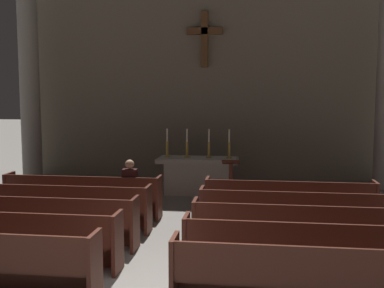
% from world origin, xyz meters
% --- Properties ---
extents(pew_left_row_2, '(3.56, 0.50, 0.95)m').
position_xyz_m(pew_left_row_2, '(-2.29, 1.03, 0.48)').
color(pew_left_row_2, '#4C2319').
rests_on(pew_left_row_2, ground).
extents(pew_left_row_3, '(3.56, 0.50, 0.95)m').
position_xyz_m(pew_left_row_3, '(-2.29, 2.09, 0.48)').
color(pew_left_row_3, '#4C2319').
rests_on(pew_left_row_3, ground).
extents(pew_left_row_4, '(3.56, 0.50, 0.95)m').
position_xyz_m(pew_left_row_4, '(-2.29, 3.16, 0.48)').
color(pew_left_row_4, '#4C2319').
rests_on(pew_left_row_4, ground).
extents(pew_left_row_5, '(3.56, 0.50, 0.95)m').
position_xyz_m(pew_left_row_5, '(-2.29, 4.22, 0.48)').
color(pew_left_row_5, '#4C2319').
rests_on(pew_left_row_5, ground).
extents(pew_right_row_1, '(3.56, 0.50, 0.95)m').
position_xyz_m(pew_right_row_1, '(2.29, -0.04, 0.48)').
color(pew_right_row_1, '#4C2319').
rests_on(pew_right_row_1, ground).
extents(pew_right_row_2, '(3.56, 0.50, 0.95)m').
position_xyz_m(pew_right_row_2, '(2.29, 1.03, 0.48)').
color(pew_right_row_2, '#4C2319').
rests_on(pew_right_row_2, ground).
extents(pew_right_row_3, '(3.56, 0.50, 0.95)m').
position_xyz_m(pew_right_row_3, '(2.29, 2.09, 0.48)').
color(pew_right_row_3, '#4C2319').
rests_on(pew_right_row_3, ground).
extents(pew_right_row_4, '(3.56, 0.50, 0.95)m').
position_xyz_m(pew_right_row_4, '(2.29, 3.16, 0.48)').
color(pew_right_row_4, '#4C2319').
rests_on(pew_right_row_4, ground).
extents(pew_right_row_5, '(3.56, 0.50, 0.95)m').
position_xyz_m(pew_right_row_5, '(2.29, 4.22, 0.48)').
color(pew_right_row_5, '#4C2319').
rests_on(pew_right_row_5, ground).
extents(column_left_third, '(0.86, 0.86, 7.12)m').
position_xyz_m(column_left_third, '(-4.99, 7.36, 3.47)').
color(column_left_third, gray).
rests_on(column_left_third, ground).
extents(altar, '(2.20, 0.90, 1.01)m').
position_xyz_m(altar, '(0.00, 6.93, 0.53)').
color(altar, '#A8A399').
rests_on(altar, ground).
extents(candlestick_outer_left, '(0.16, 0.16, 0.79)m').
position_xyz_m(candlestick_outer_left, '(-0.85, 6.93, 1.27)').
color(candlestick_outer_left, '#B79338').
rests_on(candlestick_outer_left, altar).
extents(candlestick_inner_left, '(0.16, 0.16, 0.79)m').
position_xyz_m(candlestick_inner_left, '(-0.30, 6.93, 1.27)').
color(candlestick_inner_left, '#B79338').
rests_on(candlestick_inner_left, altar).
extents(candlestick_inner_right, '(0.16, 0.16, 0.79)m').
position_xyz_m(candlestick_inner_right, '(0.30, 6.93, 1.27)').
color(candlestick_inner_right, '#B79338').
rests_on(candlestick_inner_right, altar).
extents(candlestick_outer_right, '(0.16, 0.16, 0.79)m').
position_xyz_m(candlestick_outer_right, '(0.85, 6.93, 1.27)').
color(candlestick_outer_right, '#B79338').
rests_on(candlestick_outer_right, altar).
extents(apse_with_cross, '(10.90, 0.45, 7.93)m').
position_xyz_m(apse_with_cross, '(0.00, 8.83, 3.97)').
color(apse_with_cross, '#706656').
rests_on(apse_with_cross, ground).
extents(lectern, '(0.44, 0.36, 1.15)m').
position_xyz_m(lectern, '(0.97, 5.73, 0.55)').
color(lectern, '#4C2319').
rests_on(lectern, ground).
extents(lone_worshipper, '(0.32, 0.43, 1.32)m').
position_xyz_m(lone_worshipper, '(-1.17, 4.26, 0.69)').
color(lone_worshipper, '#26262B').
rests_on(lone_worshipper, ground).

